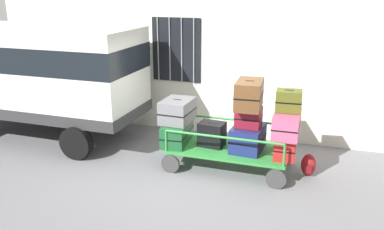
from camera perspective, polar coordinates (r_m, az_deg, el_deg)
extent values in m
plane|color=slate|center=(7.82, -0.13, -8.37)|extent=(40.00, 40.00, 0.00)
cube|color=silver|center=(9.41, 4.79, 11.99)|extent=(12.00, 0.30, 5.00)
cube|color=black|center=(9.65, -2.24, 9.19)|extent=(1.20, 0.04, 1.50)
cylinder|color=gray|center=(9.78, -4.82, 9.26)|extent=(0.03, 0.03, 1.50)
cylinder|color=gray|center=(9.67, -3.16, 9.19)|extent=(0.03, 0.03, 1.50)
cylinder|color=gray|center=(9.56, -1.47, 9.12)|extent=(0.03, 0.03, 1.50)
cylinder|color=gray|center=(9.46, 0.25, 9.03)|extent=(0.03, 0.03, 1.50)
cube|color=silver|center=(9.98, -21.13, 6.08)|extent=(4.87, 1.84, 1.94)
cube|color=black|center=(9.92, -21.36, 8.02)|extent=(4.89, 1.86, 0.55)
cube|color=#2D2D30|center=(10.17, -20.60, 1.39)|extent=(4.91, 1.88, 0.24)
cylinder|color=black|center=(8.70, -16.02, -3.78)|extent=(0.70, 0.22, 0.70)
cube|color=#2D8438|center=(7.98, 5.24, -4.82)|extent=(2.30, 1.13, 0.05)
cylinder|color=#383838|center=(7.39, 11.79, -8.86)|extent=(0.36, 0.06, 0.36)
cylinder|color=#383838|center=(8.45, 12.83, -5.40)|extent=(0.36, 0.06, 0.36)
cylinder|color=#383838|center=(7.83, -3.07, -6.89)|extent=(0.36, 0.06, 0.36)
cylinder|color=#383838|center=(8.84, -0.26, -3.87)|extent=(0.36, 0.06, 0.36)
cylinder|color=#2D8438|center=(7.25, 12.90, -5.64)|extent=(0.04, 0.04, 0.41)
cylinder|color=#2D8438|center=(8.22, 13.72, -2.83)|extent=(0.04, 0.04, 0.41)
cylinder|color=#2D8438|center=(7.74, -3.69, -3.65)|extent=(0.04, 0.04, 0.41)
cylinder|color=#2D8438|center=(8.66, -1.05, -1.23)|extent=(0.04, 0.04, 0.41)
cylinder|color=#2D8438|center=(7.34, 4.36, -3.17)|extent=(2.22, 0.04, 0.04)
cylinder|color=#2D8438|center=(8.30, 6.19, -0.68)|extent=(2.22, 0.04, 0.04)
cube|color=#194C28|center=(8.16, -2.10, -2.44)|extent=(0.54, 1.01, 0.42)
cube|color=black|center=(8.16, -2.10, -2.44)|extent=(0.55, 1.02, 0.02)
cube|color=black|center=(8.09, -2.12, -1.07)|extent=(0.16, 0.04, 0.02)
cube|color=slate|center=(8.04, -2.07, 0.61)|extent=(0.58, 0.75, 0.45)
cube|color=black|center=(8.04, -2.07, 0.61)|extent=(0.59, 0.76, 0.02)
cube|color=black|center=(7.98, -2.08, 2.13)|extent=(0.16, 0.04, 0.02)
cube|color=black|center=(7.98, 2.82, -2.72)|extent=(0.53, 0.42, 0.48)
cube|color=black|center=(7.98, 2.82, -2.72)|extent=(0.54, 0.43, 0.02)
cube|color=black|center=(7.90, 2.85, -1.13)|extent=(0.16, 0.05, 0.02)
cube|color=navy|center=(7.85, 7.90, -3.25)|extent=(0.60, 0.80, 0.47)
cube|color=black|center=(7.85, 7.90, -3.25)|extent=(0.61, 0.81, 0.02)
cube|color=black|center=(7.77, 7.97, -1.66)|extent=(0.16, 0.04, 0.02)
cube|color=maroon|center=(7.68, 8.00, -0.30)|extent=(0.47, 0.41, 0.38)
cube|color=black|center=(7.68, 8.00, -0.30)|extent=(0.48, 0.42, 0.02)
cube|color=black|center=(7.63, 8.06, 1.02)|extent=(0.16, 0.03, 0.02)
cube|color=brown|center=(7.51, 8.08, 2.88)|extent=(0.51, 0.80, 0.51)
cube|color=black|center=(7.51, 8.08, 2.88)|extent=(0.52, 0.81, 0.02)
cube|color=black|center=(7.45, 8.16, 4.76)|extent=(0.16, 0.04, 0.02)
cube|color=#B21E1E|center=(7.75, 13.06, -4.07)|extent=(0.42, 0.80, 0.42)
cube|color=black|center=(7.75, 13.06, -4.07)|extent=(0.43, 0.81, 0.02)
cube|color=black|center=(7.68, 13.16, -2.65)|extent=(0.13, 0.04, 0.02)
cube|color=#CC4C72|center=(7.56, 13.25, -1.17)|extent=(0.47, 0.92, 0.42)
cube|color=black|center=(7.56, 13.25, -1.17)|extent=(0.48, 0.93, 0.02)
cube|color=black|center=(7.50, 13.36, 0.32)|extent=(0.16, 0.03, 0.02)
cube|color=#4C5119|center=(7.50, 13.52, 1.96)|extent=(0.47, 0.38, 0.39)
cube|color=black|center=(7.50, 13.52, 1.96)|extent=(0.49, 0.39, 0.02)
cube|color=black|center=(7.45, 13.62, 3.37)|extent=(0.16, 0.04, 0.02)
ellipsoid|color=maroon|center=(7.99, 16.14, -6.79)|extent=(0.27, 0.19, 0.44)
cube|color=maroon|center=(7.92, 16.07, -7.35)|extent=(0.14, 0.06, 0.15)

